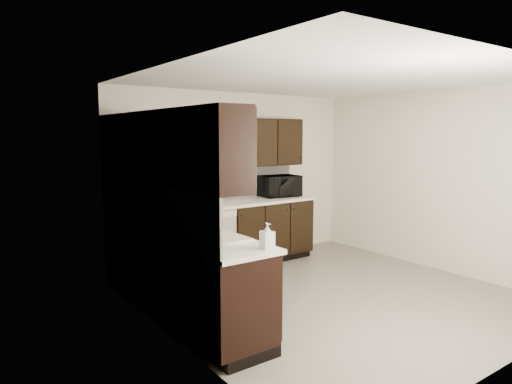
% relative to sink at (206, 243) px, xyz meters
% --- Properties ---
extents(floor, '(4.00, 4.00, 0.00)m').
position_rel_sink_xyz_m(floor, '(1.68, 0.01, -0.88)').
color(floor, gray).
rests_on(floor, ground).
extents(ceiling, '(4.00, 4.00, 0.00)m').
position_rel_sink_xyz_m(ceiling, '(1.68, 0.01, 1.62)').
color(ceiling, white).
rests_on(ceiling, wall_back).
extents(wall_back, '(4.00, 0.02, 2.50)m').
position_rel_sink_xyz_m(wall_back, '(1.68, 2.01, 0.37)').
color(wall_back, beige).
rests_on(wall_back, floor).
extents(wall_left, '(0.02, 4.00, 2.50)m').
position_rel_sink_xyz_m(wall_left, '(-0.32, 0.01, 0.37)').
color(wall_left, beige).
rests_on(wall_left, floor).
extents(wall_right, '(0.02, 4.00, 2.50)m').
position_rel_sink_xyz_m(wall_right, '(3.68, 0.01, 0.37)').
color(wall_right, beige).
rests_on(wall_right, floor).
extents(lower_cabinets, '(3.00, 2.80, 0.90)m').
position_rel_sink_xyz_m(lower_cabinets, '(0.67, 1.12, -0.47)').
color(lower_cabinets, black).
rests_on(lower_cabinets, floor).
extents(countertop, '(3.03, 2.83, 0.04)m').
position_rel_sink_xyz_m(countertop, '(0.67, 1.12, 0.04)').
color(countertop, white).
rests_on(countertop, lower_cabinets).
extents(backsplash, '(3.00, 2.80, 0.48)m').
position_rel_sink_xyz_m(backsplash, '(0.46, 1.33, 0.30)').
color(backsplash, '#ABABA7').
rests_on(backsplash, countertop).
extents(upper_cabinets, '(3.00, 2.80, 0.70)m').
position_rel_sink_xyz_m(upper_cabinets, '(0.58, 1.22, 0.89)').
color(upper_cabinets, black).
rests_on(upper_cabinets, wall_back).
extents(dishwasher, '(0.58, 0.04, 0.78)m').
position_rel_sink_xyz_m(dishwasher, '(0.98, 1.42, -0.33)').
color(dishwasher, beige).
rests_on(dishwasher, lower_cabinets).
extents(sink, '(0.54, 0.82, 0.42)m').
position_rel_sink_xyz_m(sink, '(0.00, 0.00, 0.00)').
color(sink, beige).
rests_on(sink, countertop).
extents(microwave, '(0.62, 0.46, 0.32)m').
position_rel_sink_xyz_m(microwave, '(2.29, 1.76, 0.22)').
color(microwave, black).
rests_on(microwave, countertop).
extents(soap_bottle_a, '(0.10, 0.11, 0.22)m').
position_rel_sink_xyz_m(soap_bottle_a, '(0.20, -0.69, 0.17)').
color(soap_bottle_a, gray).
rests_on(soap_bottle_a, countertop).
extents(soap_bottle_b, '(0.09, 0.09, 0.23)m').
position_rel_sink_xyz_m(soap_bottle_b, '(-0.13, 0.11, 0.17)').
color(soap_bottle_b, gray).
rests_on(soap_bottle_b, countertop).
extents(toaster_oven, '(0.44, 0.37, 0.24)m').
position_rel_sink_xyz_m(toaster_oven, '(0.56, 1.76, 0.18)').
color(toaster_oven, '#B4B3B6').
rests_on(toaster_oven, countertop).
extents(storage_bin, '(0.55, 0.49, 0.18)m').
position_rel_sink_xyz_m(storage_bin, '(0.01, 1.36, 0.15)').
color(storage_bin, silver).
rests_on(storage_bin, countertop).
extents(blue_pitcher, '(0.18, 0.18, 0.25)m').
position_rel_sink_xyz_m(blue_pitcher, '(-0.01, -0.11, 0.18)').
color(blue_pitcher, navy).
rests_on(blue_pitcher, countertop).
extents(teal_tumbler, '(0.10, 0.10, 0.19)m').
position_rel_sink_xyz_m(teal_tumbler, '(0.16, 0.90, 0.15)').
color(teal_tumbler, '#0B7781').
rests_on(teal_tumbler, countertop).
extents(paper_towel_roll, '(0.16, 0.16, 0.27)m').
position_rel_sink_xyz_m(paper_towel_roll, '(0.14, 1.36, 0.19)').
color(paper_towel_roll, silver).
rests_on(paper_towel_roll, countertop).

